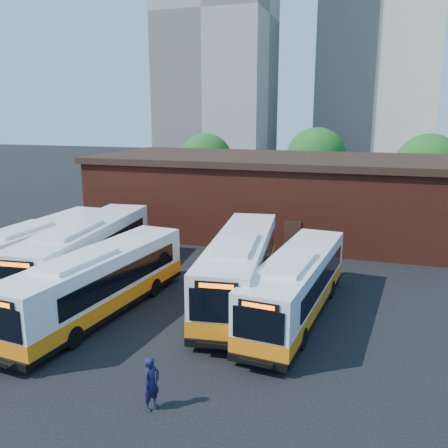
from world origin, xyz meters
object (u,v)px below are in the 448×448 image
(bus_west, at_px, (86,254))
(bus_midwest, at_px, (99,285))
(bus_farwest, at_px, (39,252))
(bus_mideast, at_px, (240,269))
(bus_east, at_px, (296,288))
(transit_worker, at_px, (152,383))

(bus_west, height_order, bus_midwest, bus_west)
(bus_farwest, distance_m, bus_west, 3.35)
(bus_mideast, bearing_deg, bus_east, -29.78)
(bus_farwest, relative_size, bus_mideast, 0.93)
(bus_midwest, relative_size, transit_worker, 6.68)
(bus_east, height_order, transit_worker, bus_east)
(bus_farwest, xyz_separation_m, bus_west, (3.35, -0.00, 0.13))
(transit_worker, bearing_deg, bus_midwest, 61.04)
(bus_farwest, bearing_deg, bus_midwest, -30.23)
(bus_midwest, distance_m, bus_east, 9.68)
(bus_mideast, height_order, transit_worker, bus_mideast)
(bus_farwest, xyz_separation_m, bus_east, (15.95, -1.13, -0.06))
(bus_mideast, bearing_deg, bus_west, 174.17)
(bus_farwest, height_order, bus_midwest, bus_farwest)
(bus_west, xyz_separation_m, bus_mideast, (9.35, 0.23, -0.04))
(bus_farwest, height_order, bus_west, bus_west)
(bus_west, distance_m, transit_worker, 13.76)
(bus_mideast, distance_m, bus_east, 3.53)
(transit_worker, bearing_deg, bus_farwest, 68.69)
(bus_east, bearing_deg, bus_midwest, -157.85)
(bus_farwest, distance_m, bus_midwest, 7.74)
(bus_midwest, relative_size, bus_mideast, 0.93)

